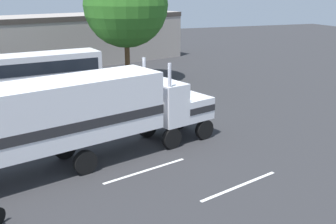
{
  "coord_description": "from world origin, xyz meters",
  "views": [
    {
      "loc": [
        -7.44,
        -19.88,
        7.99
      ],
      "look_at": [
        0.15,
        -0.12,
        1.6
      ],
      "focal_mm": 43.82,
      "sensor_mm": 36.0,
      "label": 1
    }
  ],
  "objects_px": {
    "person_bystander": "(38,134)",
    "tree_center": "(126,5)",
    "semi_truck": "(74,114)",
    "parked_bus": "(25,73)"
  },
  "relations": [
    {
      "from": "parked_bus",
      "to": "tree_center",
      "type": "xyz_separation_m",
      "value": [
        8.56,
        3.0,
        4.61
      ]
    },
    {
      "from": "tree_center",
      "to": "semi_truck",
      "type": "bearing_deg",
      "value": -113.49
    },
    {
      "from": "parked_bus",
      "to": "semi_truck",
      "type": "bearing_deg",
      "value": -83.25
    },
    {
      "from": "person_bystander",
      "to": "tree_center",
      "type": "relative_size",
      "value": 0.16
    },
    {
      "from": "semi_truck",
      "to": "person_bystander",
      "type": "height_order",
      "value": "semi_truck"
    },
    {
      "from": "tree_center",
      "to": "person_bystander",
      "type": "bearing_deg",
      "value": -121.95
    },
    {
      "from": "parked_bus",
      "to": "tree_center",
      "type": "height_order",
      "value": "tree_center"
    },
    {
      "from": "person_bystander",
      "to": "parked_bus",
      "type": "bearing_deg",
      "value": 90.25
    },
    {
      "from": "tree_center",
      "to": "parked_bus",
      "type": "bearing_deg",
      "value": -160.67
    },
    {
      "from": "person_bystander",
      "to": "parked_bus",
      "type": "xyz_separation_m",
      "value": [
        -0.05,
        10.65,
        1.17
      ]
    }
  ]
}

